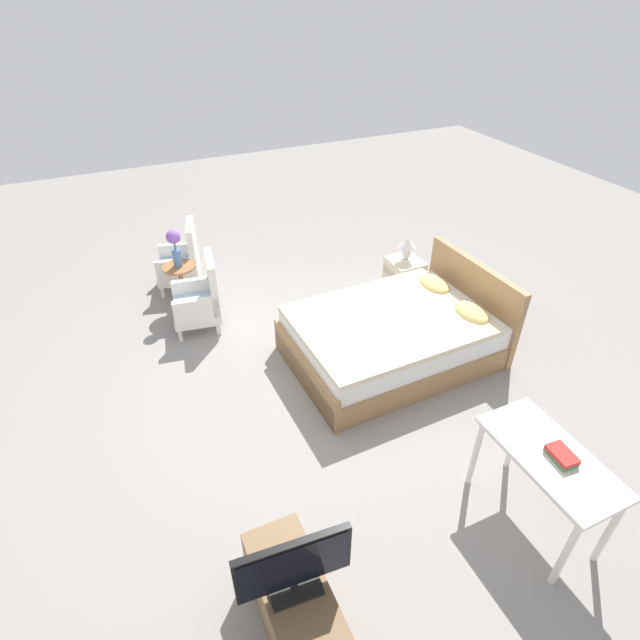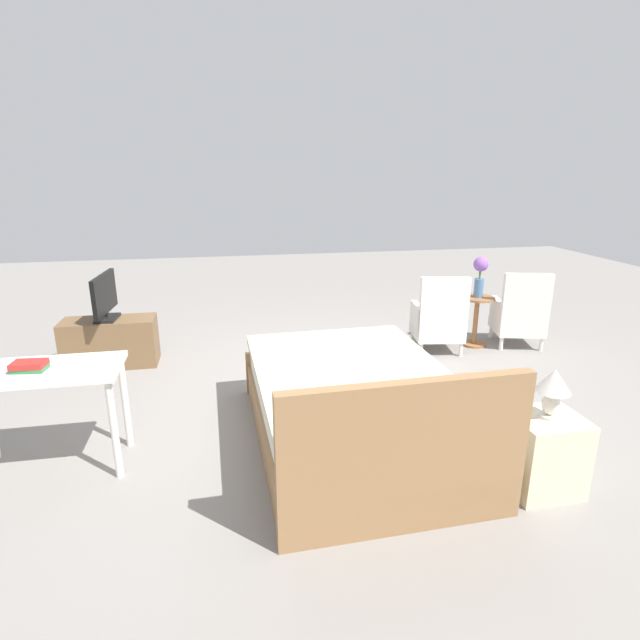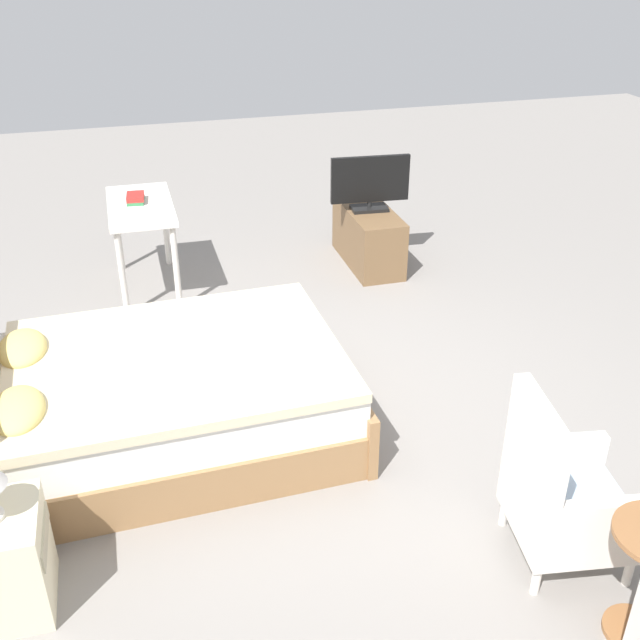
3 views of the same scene
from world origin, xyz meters
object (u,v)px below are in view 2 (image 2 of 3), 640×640
at_px(tv_stand, 111,342).
at_px(book_stack, 29,366).
at_px(armchair_by_window_right, 439,321).
at_px(nightstand, 543,453).
at_px(table_lamp, 553,386).
at_px(side_table, 476,315).
at_px(vanity_desk, 43,384).
at_px(armchair_by_window_left, 519,316).
at_px(tv_flatscreen, 104,297).
at_px(flower_vase, 480,273).
at_px(bed, 355,409).

relative_size(tv_stand, book_stack, 4.25).
distance_m(armchair_by_window_right, book_stack, 4.13).
distance_m(nightstand, table_lamp, 0.48).
height_order(side_table, vanity_desk, vanity_desk).
bearing_deg(armchair_by_window_left, table_lamp, 61.23).
bearing_deg(tv_stand, nightstand, 138.70).
bearing_deg(book_stack, armchair_by_window_left, -159.71).
bearing_deg(vanity_desk, tv_flatscreen, -90.06).
bearing_deg(flower_vase, tv_flatscreen, -2.07).
distance_m(side_table, tv_flatscreen, 4.20).
distance_m(armchair_by_window_right, side_table, 0.54).
height_order(bed, tv_flatscreen, tv_flatscreen).
distance_m(armchair_by_window_right, tv_flatscreen, 3.69).
bearing_deg(flower_vase, book_stack, 23.75).
bearing_deg(armchair_by_window_left, armchair_by_window_right, 0.07).
xyz_separation_m(side_table, tv_flatscreen, (4.18, -0.15, 0.39)).
bearing_deg(armchair_by_window_right, nightstand, 81.27).
bearing_deg(tv_flatscreen, table_lamp, 138.71).
distance_m(flower_vase, book_stack, 4.63).
bearing_deg(bed, flower_vase, -136.04).
xyz_separation_m(bed, nightstand, (-1.07, 0.78, -0.03)).
bearing_deg(armchair_by_window_right, book_stack, 25.25).
relative_size(side_table, tv_flatscreen, 0.86).
bearing_deg(tv_flatscreen, armchair_by_window_left, 176.78).
relative_size(side_table, table_lamp, 1.82).
bearing_deg(vanity_desk, flower_vase, -156.31).
xyz_separation_m(armchair_by_window_right, tv_stand, (3.65, -0.26, -0.12)).
xyz_separation_m(armchair_by_window_left, vanity_desk, (4.69, 1.72, 0.27)).
height_order(table_lamp, tv_flatscreen, tv_flatscreen).
height_order(flower_vase, vanity_desk, flower_vase).
bearing_deg(armchair_by_window_left, nightstand, 61.23).
distance_m(table_lamp, tv_stand, 4.36).
bearing_deg(table_lamp, flower_vase, -108.84).
bearing_deg(armchair_by_window_right, vanity_desk, 25.21).
distance_m(side_table, vanity_desk, 4.58).
xyz_separation_m(flower_vase, tv_stand, (4.18, -0.15, -0.64)).
bearing_deg(armchair_by_window_right, armchair_by_window_left, -179.93).
xyz_separation_m(flower_vase, tv_flatscreen, (4.18, -0.15, -0.13)).
distance_m(table_lamp, book_stack, 3.42).
distance_m(armchair_by_window_left, side_table, 0.51).
xyz_separation_m(bed, tv_flatscreen, (2.18, -2.08, 0.47)).
bearing_deg(vanity_desk, armchair_by_window_left, -159.81).
distance_m(bed, vanity_desk, 2.21).
height_order(armchair_by_window_left, flower_vase, flower_vase).
relative_size(nightstand, tv_stand, 0.55).
bearing_deg(nightstand, table_lamp, 90.00).
relative_size(side_table, tv_stand, 0.63).
distance_m(armchair_by_window_left, armchair_by_window_right, 1.03).
relative_size(armchair_by_window_right, tv_flatscreen, 1.31).
height_order(bed, armchair_by_window_left, bed).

